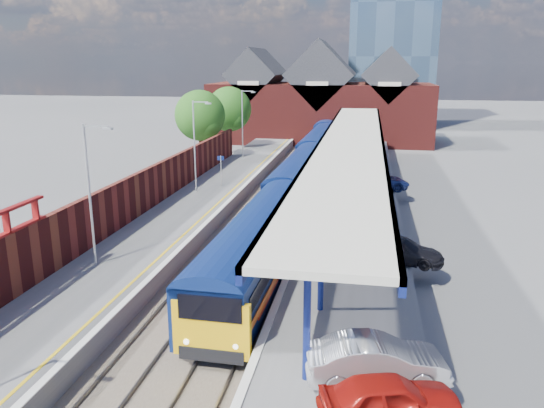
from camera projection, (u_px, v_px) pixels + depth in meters
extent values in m
plane|color=#5B5B5E|center=(292.00, 184.00, 48.46)|extent=(240.00, 240.00, 0.00)
cube|color=#473D33|center=(273.00, 213.00, 38.94)|extent=(6.00, 76.00, 0.06)
cube|color=slate|center=(243.00, 211.00, 39.30)|extent=(0.07, 76.00, 0.14)
cube|color=slate|center=(262.00, 212.00, 39.05)|extent=(0.07, 76.00, 0.14)
cube|color=slate|center=(283.00, 213.00, 38.78)|extent=(0.07, 76.00, 0.14)
cube|color=slate|center=(303.00, 214.00, 38.54)|extent=(0.07, 76.00, 0.14)
cube|color=#565659|center=(201.00, 204.00, 39.76)|extent=(5.00, 76.00, 1.00)
cube|color=#565659|center=(356.00, 211.00, 37.79)|extent=(6.00, 76.00, 1.00)
cube|color=silver|center=(231.00, 199.00, 39.22)|extent=(0.30, 76.00, 0.05)
cube|color=silver|center=(316.00, 202.00, 38.14)|extent=(0.30, 76.00, 0.05)
cube|color=yellow|center=(223.00, 198.00, 39.33)|extent=(0.14, 76.00, 0.01)
cube|color=navy|center=(257.00, 249.00, 26.08)|extent=(3.17, 16.06, 2.50)
cube|color=navy|center=(257.00, 224.00, 25.76)|extent=(3.17, 16.06, 0.60)
cube|color=navy|center=(300.00, 178.00, 41.87)|extent=(3.17, 16.06, 2.50)
cube|color=navy|center=(300.00, 163.00, 41.54)|extent=(3.17, 16.06, 0.60)
cube|color=navy|center=(319.00, 147.00, 57.65)|extent=(3.17, 16.06, 2.50)
cube|color=navy|center=(320.00, 135.00, 57.33)|extent=(3.17, 16.06, 0.60)
cube|color=navy|center=(330.00, 129.00, 73.43)|extent=(3.17, 16.06, 2.50)
cube|color=navy|center=(331.00, 120.00, 73.11)|extent=(3.17, 16.06, 0.60)
cube|color=black|center=(296.00, 155.00, 49.89)|extent=(0.04, 60.54, 0.70)
cube|color=#D9560E|center=(296.00, 163.00, 50.09)|extent=(0.03, 55.27, 0.30)
cube|color=red|center=(296.00, 166.00, 50.16)|extent=(0.03, 55.27, 0.30)
cube|color=#F2B20C|center=(212.00, 329.00, 18.61)|extent=(2.83, 0.37, 2.10)
cube|color=black|center=(210.00, 308.00, 18.29)|extent=(2.30, 0.21, 0.90)
cube|color=black|center=(229.00, 333.00, 21.17)|extent=(2.00, 2.40, 0.60)
cube|color=black|center=(333.00, 135.00, 79.17)|extent=(2.00, 2.40, 0.60)
cylinder|color=navy|center=(307.00, 319.00, 16.37)|extent=(0.24, 0.24, 4.20)
cylinder|color=navy|center=(321.00, 261.00, 21.13)|extent=(0.24, 0.24, 4.20)
cylinder|color=navy|center=(330.00, 225.00, 25.88)|extent=(0.24, 0.24, 4.20)
cylinder|color=navy|center=(337.00, 199.00, 30.63)|extent=(0.24, 0.24, 4.20)
cylinder|color=navy|center=(341.00, 181.00, 35.39)|extent=(0.24, 0.24, 4.20)
cylinder|color=navy|center=(345.00, 167.00, 40.14)|extent=(0.24, 0.24, 4.20)
cylinder|color=navy|center=(347.00, 156.00, 44.90)|extent=(0.24, 0.24, 4.20)
cylinder|color=navy|center=(350.00, 147.00, 49.65)|extent=(0.24, 0.24, 4.20)
cylinder|color=navy|center=(352.00, 140.00, 54.40)|extent=(0.24, 0.24, 4.20)
cylinder|color=navy|center=(353.00, 134.00, 59.16)|extent=(0.24, 0.24, 4.20)
cube|color=beige|center=(352.00, 140.00, 38.53)|extent=(4.50, 52.00, 0.25)
cube|color=navy|center=(323.00, 141.00, 38.93)|extent=(0.20, 52.00, 0.55)
cube|color=navy|center=(382.00, 142.00, 38.20)|extent=(0.20, 52.00, 0.55)
cylinder|color=#A5A8AA|center=(90.00, 197.00, 25.59)|extent=(0.12, 0.12, 7.00)
cube|color=#A5A8AA|center=(95.00, 126.00, 24.61)|extent=(1.20, 0.08, 0.08)
cube|color=#A5A8AA|center=(107.00, 129.00, 24.53)|extent=(0.45, 0.18, 0.12)
cylinder|color=#A5A8AA|center=(195.00, 147.00, 40.80)|extent=(0.12, 0.12, 7.00)
cube|color=#A5A8AA|center=(200.00, 102.00, 39.82)|extent=(1.20, 0.08, 0.08)
cube|color=#A5A8AA|center=(208.00, 103.00, 39.74)|extent=(0.45, 0.18, 0.12)
cylinder|color=#A5A8AA|center=(242.00, 124.00, 56.01)|extent=(0.12, 0.12, 7.00)
cube|color=#A5A8AA|center=(248.00, 91.00, 55.03)|extent=(1.20, 0.08, 0.08)
cube|color=#A5A8AA|center=(253.00, 92.00, 54.96)|extent=(0.45, 0.18, 0.12)
cylinder|color=#A5A8AA|center=(221.00, 171.00, 43.03)|extent=(0.08, 0.08, 2.50)
cube|color=#0C194C|center=(221.00, 158.00, 42.76)|extent=(0.55, 0.06, 0.35)
cube|color=#581917|center=(133.00, 197.00, 34.01)|extent=(0.35, 50.00, 2.80)
cube|color=maroon|center=(7.00, 223.00, 22.11)|extent=(0.30, 0.12, 1.00)
cube|color=maroon|center=(35.00, 210.00, 24.01)|extent=(0.30, 0.12, 1.00)
cube|color=#581917|center=(321.00, 113.00, 74.04)|extent=(30.00, 12.00, 8.00)
cube|color=#232328|center=(257.00, 74.00, 74.25)|extent=(7.13, 12.00, 7.13)
cube|color=#232328|center=(322.00, 74.00, 72.70)|extent=(9.16, 12.00, 9.16)
cube|color=#232328|center=(388.00, 75.00, 71.16)|extent=(7.13, 12.00, 7.13)
cube|color=beige|center=(248.00, 83.00, 68.75)|extent=(2.80, 0.15, 0.50)
cube|color=beige|center=(317.00, 84.00, 67.21)|extent=(2.80, 0.15, 0.50)
cube|color=beige|center=(390.00, 84.00, 65.66)|extent=(2.80, 0.15, 0.50)
cube|color=#47617A|center=(394.00, 6.00, 89.12)|extent=(14.00, 14.00, 40.00)
cylinder|color=#382314|center=(201.00, 149.00, 55.44)|extent=(0.44, 0.44, 4.00)
sphere|color=#1C5416|center=(200.00, 115.00, 54.54)|extent=(5.20, 5.20, 5.20)
sphere|color=#1C5416|center=(206.00, 123.00, 54.11)|extent=(3.20, 3.20, 3.20)
cylinder|color=#382314|center=(230.00, 139.00, 62.88)|extent=(0.44, 0.44, 4.00)
sphere|color=#1C5416|center=(229.00, 109.00, 61.98)|extent=(5.20, 5.20, 5.20)
sphere|color=#1C5416|center=(235.00, 116.00, 61.54)|extent=(3.20, 3.20, 3.20)
imported|color=#9A120C|center=(390.00, 399.00, 14.77)|extent=(4.31, 2.73, 1.37)
imported|color=silver|center=(376.00, 361.00, 16.59)|extent=(4.66, 2.47, 1.46)
imported|color=black|center=(401.00, 250.00, 26.71)|extent=(4.60, 2.84, 1.24)
imported|color=navy|center=(378.00, 181.00, 41.93)|extent=(5.07, 2.85, 1.34)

